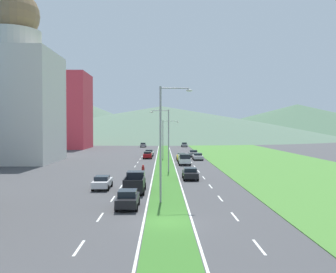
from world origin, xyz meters
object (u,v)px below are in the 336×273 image
Objects in this scene: pickup_truck_0 at (184,159)px; car_4 at (198,156)px; street_lamp_far at (165,136)px; motorcycle_rider at (143,173)px; car_7 at (149,153)px; street_lamp_near at (164,137)px; car_0 at (193,153)px; car_1 at (102,182)px; car_2 at (148,155)px; car_8 at (190,173)px; car_5 at (128,199)px; car_9 at (184,145)px; pickup_truck_1 at (135,182)px; street_lamp_mid at (167,136)px; car_3 at (181,157)px; car_6 at (143,145)px.

car_4 is at bearing 161.33° from pickup_truck_0.
motorcycle_rider is at bearing -95.99° from street_lamp_far.
car_7 is at bearing 113.40° from street_lamp_far.
street_lamp_near reaches higher than car_0.
car_1 is 1.00× the size of car_2.
car_2 is at bearing -167.99° from car_8.
car_5 is (-3.03, -2.05, -5.15)m from street_lamp_near.
pickup_truck_0 reaches higher than car_9.
car_9 is 0.86× the size of pickup_truck_1.
street_lamp_mid is 12.30m from pickup_truck_0.
car_3 reaches higher than car_2.
car_2 is at bearing -175.79° from car_6.
car_3 is (10.38, 34.00, 0.03)m from car_1.
car_0 is 41.21m from car_9.
car_6 reaches higher than car_4.
car_5 is at bearing -10.81° from pickup_truck_0.
car_3 reaches higher than car_1.
car_1 is 38.22m from car_4.
car_9 is (0.08, 49.35, 0.03)m from car_4.
street_lamp_far is 12.70m from pickup_truck_0.
street_lamp_near reaches higher than pickup_truck_0.
car_1 is 1.00× the size of car_6.
car_4 is (6.67, -1.90, -4.07)m from street_lamp_far.
car_6 is (-13.59, 47.29, 0.04)m from car_4.
car_6 is (-3.22, 43.77, -0.01)m from car_2.
street_lamp_mid is 4.68× the size of motorcycle_rider.
car_8 is at bearing -97.77° from motorcycle_rider.
street_lamp_far is 9.98m from car_7.
car_5 is 0.90× the size of car_9.
car_5 is at bearing -177.85° from car_6.
car_8 is (9.98, -75.56, -0.01)m from car_6.
car_0 is (6.37, 28.88, -4.59)m from street_lamp_mid.
car_5 reaches higher than car_9.
pickup_truck_0 reaches higher than car_6.
car_3 is (3.25, -3.54, -4.01)m from street_lamp_far.
car_0 is 1.08× the size of car_5.
car_7 reaches higher than car_4.
car_0 is at bearing -0.43° from car_9.
pickup_truck_1 is at bearing -10.48° from car_3.
car_5 is at bearing 179.74° from pickup_truck_1.
car_9 is at bearing -7.30° from motorcycle_rider.
street_lamp_mid is at bearing -25.24° from motorcycle_rider.
pickup_truck_1 is (-3.48, -16.86, -4.39)m from street_lamp_mid.
car_6 is 84.97m from pickup_truck_1.
street_lamp_mid is 17.18m from car_1.
pickup_truck_0 is at bearing -160.70° from car_7.
car_5 is at bearing -12.54° from car_4.
street_lamp_near reaches higher than car_5.
car_7 is (3.29, -37.02, -0.01)m from car_6.
car_4 is (3.42, 1.64, -0.06)m from car_3.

